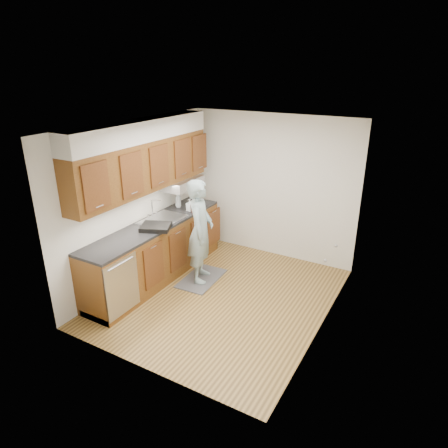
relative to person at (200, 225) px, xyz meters
name	(u,v)px	position (x,y,z in m)	size (l,w,h in m)	color
floor	(222,297)	(0.55, -0.29, -0.95)	(3.50, 3.50, 0.00)	#A07A3C
ceiling	(222,126)	(0.55, -0.29, 1.55)	(3.50, 3.50, 0.00)	white
wall_left	(138,202)	(-0.95, -0.29, 0.30)	(0.02, 3.50, 2.50)	silver
wall_right	(329,241)	(2.05, -0.29, 0.30)	(0.02, 3.50, 2.50)	silver
wall_back	(272,187)	(0.55, 1.46, 0.30)	(3.00, 0.02, 2.50)	silver
counter	(156,250)	(-0.65, -0.30, -0.46)	(0.64, 2.80, 1.30)	brown
upper_cabinets	(145,158)	(-0.78, -0.25, 1.00)	(0.47, 2.80, 1.21)	brown
closet_door	(333,248)	(2.04, 0.01, 0.08)	(0.02, 1.22, 2.05)	white
floor_mat	(202,278)	(0.00, 0.00, -0.94)	(0.51, 0.87, 0.02)	#5B5B5D
person	(200,225)	(0.00, 0.00, 0.00)	(0.66, 0.44, 1.86)	#89A3A7
soap_bottle_a	(178,200)	(-0.78, 0.52, 0.13)	(0.10, 0.10, 0.27)	silver
soap_bottle_b	(190,205)	(-0.50, 0.46, 0.10)	(0.09, 0.10, 0.21)	silver
soap_bottle_c	(195,201)	(-0.57, 0.70, 0.08)	(0.14, 0.14, 0.18)	silver
soda_can	(194,209)	(-0.41, 0.43, 0.05)	(0.07, 0.07, 0.12)	#9D301A
steel_can	(190,208)	(-0.49, 0.46, 0.05)	(0.06, 0.06, 0.11)	#A5A5AA
dish_rack	(156,227)	(-0.49, -0.45, 0.03)	(0.43, 0.36, 0.07)	black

